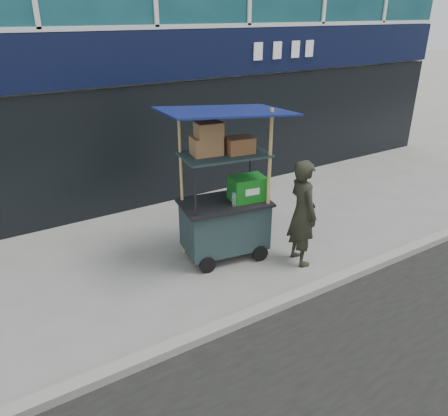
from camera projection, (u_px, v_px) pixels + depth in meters
ground at (284, 294)px, 6.18m from camera, size 80.00×80.00×0.00m
curb at (293, 298)px, 6.00m from camera, size 80.00×0.18×0.12m
vendor_cart at (226, 207)px, 6.83m from camera, size 2.00×1.56×2.47m
vendor_man at (302, 213)px, 6.66m from camera, size 0.51×0.68×1.70m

